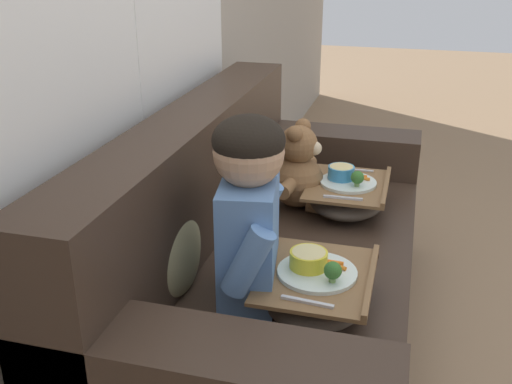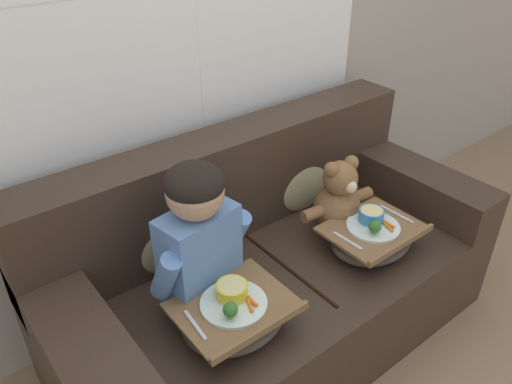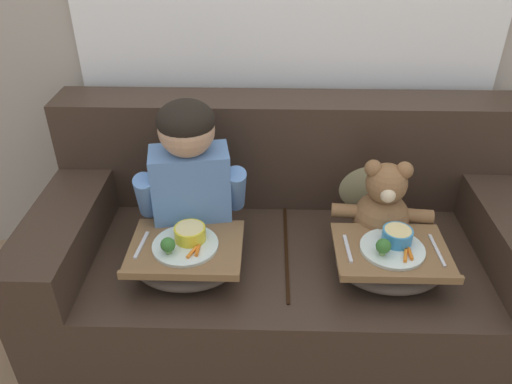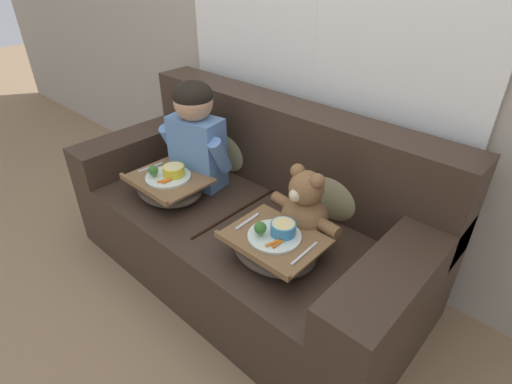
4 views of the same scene
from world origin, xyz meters
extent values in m
plane|color=#8E7051|center=(0.00, 0.00, 0.00)|extent=(14.00, 14.00, 0.00)
cube|color=#38281E|center=(0.00, 0.00, 0.21)|extent=(1.86, 0.89, 0.43)
cube|color=#38281E|center=(0.00, 0.33, 0.66)|extent=(1.86, 0.22, 0.46)
cube|color=#38281E|center=(-0.82, 0.00, 0.52)|extent=(0.22, 0.89, 0.18)
cube|color=#38281E|center=(0.82, 0.00, 0.52)|extent=(0.22, 0.89, 0.18)
cube|color=black|center=(0.00, -0.02, 0.43)|extent=(0.01, 0.63, 0.01)
ellipsoid|color=tan|center=(-0.35, 0.26, 0.59)|extent=(0.35, 0.17, 0.36)
ellipsoid|color=tan|center=(0.35, 0.26, 0.59)|extent=(0.35, 0.17, 0.36)
cube|color=#5B84BC|center=(-0.35, 0.02, 0.62)|extent=(0.30, 0.20, 0.38)
sphere|color=tan|center=(-0.35, 0.02, 0.89)|extent=(0.20, 0.20, 0.20)
ellipsoid|color=black|center=(-0.35, 0.02, 0.93)|extent=(0.20, 0.20, 0.14)
cylinder|color=#5B84BC|center=(-0.51, -0.02, 0.65)|extent=(0.10, 0.16, 0.21)
cylinder|color=#5B84BC|center=(-0.19, 0.03, 0.65)|extent=(0.10, 0.16, 0.21)
sphere|color=brown|center=(0.35, 0.02, 0.53)|extent=(0.21, 0.21, 0.21)
sphere|color=brown|center=(0.35, 0.02, 0.69)|extent=(0.15, 0.15, 0.15)
sphere|color=brown|center=(0.30, 0.03, 0.75)|extent=(0.06, 0.06, 0.06)
sphere|color=brown|center=(0.41, 0.02, 0.75)|extent=(0.06, 0.06, 0.06)
sphere|color=beige|center=(0.35, -0.04, 0.68)|extent=(0.05, 0.05, 0.05)
sphere|color=black|center=(0.35, -0.06, 0.68)|extent=(0.02, 0.02, 0.02)
cylinder|color=brown|center=(0.22, 0.04, 0.55)|extent=(0.11, 0.07, 0.05)
cylinder|color=brown|center=(0.49, 0.01, 0.55)|extent=(0.11, 0.07, 0.05)
cylinder|color=brown|center=(0.30, -0.08, 0.46)|extent=(0.06, 0.10, 0.05)
cylinder|color=brown|center=(0.39, -0.09, 0.46)|extent=(0.06, 0.10, 0.05)
ellipsoid|color=#473D33|center=(-0.35, -0.18, 0.48)|extent=(0.38, 0.31, 0.10)
cube|color=brown|center=(-0.35, -0.18, 0.54)|extent=(0.39, 0.32, 0.01)
cube|color=brown|center=(-0.35, -0.33, 0.55)|extent=(0.39, 0.02, 0.02)
cylinder|color=silver|center=(-0.35, -0.18, 0.55)|extent=(0.23, 0.23, 0.01)
cylinder|color=yellow|center=(-0.34, -0.15, 0.58)|extent=(0.11, 0.11, 0.05)
cylinder|color=#E5D189|center=(-0.34, -0.15, 0.60)|extent=(0.10, 0.10, 0.01)
sphere|color=#38702D|center=(-0.40, -0.23, 0.59)|extent=(0.05, 0.05, 0.05)
cylinder|color=#7A9E56|center=(-0.40, -0.23, 0.56)|extent=(0.02, 0.02, 0.02)
cylinder|color=orange|center=(-0.32, -0.23, 0.56)|extent=(0.03, 0.06, 0.01)
cylinder|color=orange|center=(-0.31, -0.22, 0.56)|extent=(0.02, 0.05, 0.01)
cube|color=silver|center=(-0.51, -0.18, 0.55)|extent=(0.02, 0.14, 0.01)
ellipsoid|color=#473D33|center=(0.35, -0.18, 0.48)|extent=(0.37, 0.30, 0.10)
cube|color=brown|center=(0.35, -0.18, 0.54)|extent=(0.39, 0.31, 0.01)
cube|color=brown|center=(0.35, -0.32, 0.55)|extent=(0.39, 0.02, 0.02)
cylinder|color=silver|center=(0.35, -0.18, 0.55)|extent=(0.22, 0.22, 0.01)
cylinder|color=#3889C1|center=(0.37, -0.15, 0.58)|extent=(0.10, 0.10, 0.05)
cylinder|color=#E5D189|center=(0.37, -0.15, 0.60)|extent=(0.09, 0.09, 0.01)
sphere|color=#38702D|center=(0.31, -0.22, 0.59)|extent=(0.05, 0.05, 0.05)
cylinder|color=#7A9E56|center=(0.31, -0.22, 0.56)|extent=(0.02, 0.02, 0.02)
cylinder|color=orange|center=(0.39, -0.23, 0.56)|extent=(0.03, 0.06, 0.01)
cylinder|color=orange|center=(0.40, -0.22, 0.56)|extent=(0.01, 0.06, 0.01)
cube|color=silver|center=(0.20, -0.18, 0.55)|extent=(0.02, 0.14, 0.01)
cube|color=silver|center=(0.51, -0.18, 0.55)|extent=(0.02, 0.17, 0.01)
camera|label=1|loc=(-1.83, -0.40, 1.42)|focal=42.00mm
camera|label=2|loc=(-1.05, -1.19, 1.75)|focal=35.00mm
camera|label=3|loc=(-0.07, -1.52, 1.63)|focal=35.00mm
camera|label=4|loc=(1.16, -1.17, 1.56)|focal=28.00mm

